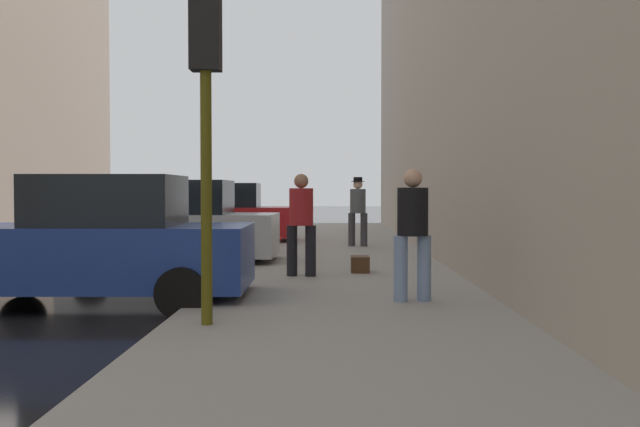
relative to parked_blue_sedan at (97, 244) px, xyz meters
name	(u,v)px	position (x,y,z in m)	size (l,w,h in m)	color
sidewalk	(342,284)	(3.35, 1.85, -0.77)	(4.00, 40.00, 0.15)	gray
parked_blue_sedan	(97,244)	(0.00, 0.00, 0.00)	(4.23, 2.11, 1.79)	navy
parked_silver_sedan	(175,227)	(0.00, 4.80, 0.00)	(4.22, 2.10, 1.79)	#B7BABF
parked_red_hatchback	(220,216)	(0.00, 10.65, 0.00)	(4.24, 2.13, 1.79)	#B2191E
fire_hydrant	(273,237)	(1.80, 7.10, -0.35)	(0.42, 0.22, 0.70)	red
traffic_light	(206,80)	(1.85, -2.05, 1.91)	(0.32, 0.32, 3.60)	#514C0F
pedestrian_in_jeans	(413,228)	(4.23, -0.41, 0.26)	(0.53, 0.48, 1.71)	#728CB2
pedestrian_with_beanie	(358,208)	(3.86, 8.70, 0.29)	(0.53, 0.48, 1.78)	#333338
pedestrian_in_red_jacket	(301,219)	(2.68, 2.26, 0.26)	(0.53, 0.47, 1.71)	black
duffel_bag	(360,264)	(3.68, 2.86, -0.56)	(0.32, 0.44, 0.28)	#472D19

